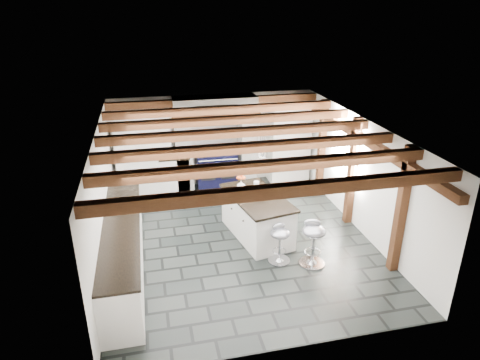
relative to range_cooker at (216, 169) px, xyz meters
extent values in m
plane|color=black|center=(0.00, -2.68, -0.47)|extent=(6.00, 6.00, 0.00)
plane|color=white|center=(0.00, 0.32, 0.68)|extent=(5.00, 0.00, 5.00)
plane|color=white|center=(-2.50, -2.68, 0.68)|extent=(0.00, 6.00, 6.00)
plane|color=white|center=(2.50, -2.68, 0.68)|extent=(0.00, 6.00, 6.00)
plane|color=white|center=(0.00, -2.68, 1.83)|extent=(6.00, 6.00, 0.00)
cube|color=white|center=(-0.80, 0.02, 0.48)|extent=(0.40, 0.60, 1.90)
cube|color=white|center=(0.80, 0.02, 0.48)|extent=(0.40, 0.60, 1.90)
cube|color=#532F17|center=(0.00, 0.02, 1.52)|extent=(2.10, 0.65, 0.18)
cube|color=white|center=(0.00, 0.02, 1.68)|extent=(2.00, 0.60, 0.31)
cube|color=black|center=(0.00, -0.30, 1.58)|extent=(1.00, 0.03, 0.22)
cube|color=silver|center=(0.00, -0.31, 1.58)|extent=(0.90, 0.01, 0.14)
cube|color=white|center=(-1.75, 0.02, 0.53)|extent=(1.30, 0.58, 2.00)
cube|color=white|center=(1.90, 0.02, 0.53)|extent=(1.00, 0.58, 2.00)
cube|color=white|center=(-2.20, -3.28, -0.03)|extent=(0.60, 3.80, 0.88)
cube|color=black|center=(-2.20, -3.28, 0.43)|extent=(0.64, 3.80, 0.04)
cube|color=white|center=(-1.05, 0.02, -0.03)|extent=(0.70, 0.60, 0.88)
cube|color=black|center=(-1.05, 0.02, 0.43)|extent=(0.74, 0.64, 0.04)
cube|color=#532F17|center=(2.42, -2.68, 1.48)|extent=(0.15, 5.80, 0.14)
plane|color=white|center=(2.48, -2.08, 1.08)|extent=(0.00, 0.90, 0.90)
cube|color=#532F17|center=(0.00, -5.28, 1.74)|extent=(5.00, 0.16, 0.16)
cube|color=#532F17|center=(0.00, -4.41, 1.74)|extent=(5.00, 0.16, 0.16)
cube|color=#532F17|center=(0.00, -3.54, 1.74)|extent=(5.00, 0.16, 0.16)
cube|color=#532F17|center=(0.00, -2.68, 1.74)|extent=(5.00, 0.16, 0.16)
cube|color=#532F17|center=(0.00, -1.81, 1.74)|extent=(5.00, 0.16, 0.16)
cube|color=#532F17|center=(0.00, -0.94, 1.74)|extent=(5.00, 0.16, 0.16)
cube|color=#532F17|center=(0.00, -0.08, 1.74)|extent=(5.00, 0.16, 0.16)
cube|color=#532F17|center=(2.42, -4.28, 0.68)|extent=(0.15, 0.15, 2.30)
cube|color=#532F17|center=(2.42, -2.48, 0.68)|extent=(0.15, 0.15, 2.30)
cube|color=#532F17|center=(2.42, -0.88, 0.68)|extent=(0.15, 0.15, 2.30)
cylinder|color=black|center=(0.45, -2.73, 1.46)|extent=(0.01, 0.01, 0.56)
cylinder|color=white|center=(0.45, -2.73, 1.13)|extent=(0.09, 0.09, 0.22)
cylinder|color=black|center=(0.50, -2.43, 1.46)|extent=(0.01, 0.01, 0.56)
cylinder|color=white|center=(0.50, -2.43, 1.13)|extent=(0.09, 0.09, 0.22)
cylinder|color=black|center=(0.55, -2.13, 1.46)|extent=(0.01, 0.01, 0.56)
cylinder|color=white|center=(0.55, -2.13, 1.13)|extent=(0.09, 0.09, 0.22)
cube|color=black|center=(0.00, 0.00, -0.02)|extent=(1.00, 0.60, 0.90)
ellipsoid|color=silver|center=(-0.25, 0.00, 0.46)|extent=(0.28, 0.28, 0.11)
ellipsoid|color=silver|center=(0.25, 0.00, 0.46)|extent=(0.28, 0.28, 0.11)
cylinder|color=silver|center=(0.00, -0.32, 0.35)|extent=(0.95, 0.03, 0.03)
cube|color=black|center=(-0.25, -0.30, -0.02)|extent=(0.35, 0.02, 0.30)
cube|color=black|center=(0.25, -0.30, -0.02)|extent=(0.35, 0.02, 0.30)
cube|color=white|center=(0.37, -2.62, -0.06)|extent=(1.15, 1.81, 0.82)
cube|color=black|center=(0.37, -2.62, 0.38)|extent=(1.24, 1.89, 0.05)
imported|color=white|center=(0.14, -2.19, 0.49)|extent=(0.20, 0.20, 0.18)
ellipsoid|color=#EF5B21|center=(0.14, -2.19, 0.63)|extent=(0.19, 0.19, 0.11)
cylinder|color=white|center=(0.44, -2.27, 0.48)|extent=(0.11, 0.11, 0.17)
imported|color=white|center=(0.48, -2.69, 0.43)|extent=(0.28, 0.28, 0.06)
cylinder|color=white|center=(0.59, -2.53, 0.45)|extent=(0.05, 0.05, 0.09)
cylinder|color=white|center=(0.59, -2.53, 0.50)|extent=(0.20, 0.20, 0.01)
cylinder|color=#D1B28C|center=(0.59, -2.53, 0.54)|extent=(0.16, 0.16, 0.07)
cylinder|color=silver|center=(1.08, -3.83, -0.45)|extent=(0.47, 0.47, 0.03)
cone|color=silver|center=(1.08, -3.83, -0.40)|extent=(0.21, 0.21, 0.08)
cylinder|color=silver|center=(1.08, -3.83, -0.12)|extent=(0.05, 0.05, 0.58)
torus|color=silver|center=(1.08, -3.83, -0.21)|extent=(0.30, 0.30, 0.02)
ellipsoid|color=#90929E|center=(1.08, -3.83, 0.21)|extent=(0.55, 0.55, 0.19)
ellipsoid|color=#90929E|center=(1.12, -3.73, 0.32)|extent=(0.32, 0.22, 0.16)
cylinder|color=silver|center=(0.53, -3.62, -0.45)|extent=(0.40, 0.40, 0.03)
cone|color=silver|center=(0.53, -3.62, -0.41)|extent=(0.18, 0.18, 0.07)
cylinder|color=silver|center=(0.53, -3.62, -0.16)|extent=(0.05, 0.05, 0.50)
torus|color=silver|center=(0.53, -3.62, -0.25)|extent=(0.26, 0.26, 0.02)
ellipsoid|color=#90929E|center=(0.53, -3.62, 0.12)|extent=(0.44, 0.44, 0.16)
ellipsoid|color=#90929E|center=(0.51, -3.53, 0.21)|extent=(0.27, 0.15, 0.14)
camera|label=1|loc=(-1.62, -9.92, 3.96)|focal=32.00mm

